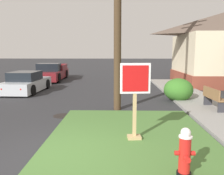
{
  "coord_description": "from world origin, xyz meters",
  "views": [
    {
      "loc": [
        1.45,
        -5.03,
        2.43
      ],
      "look_at": [
        1.24,
        4.01,
        1.05
      ],
      "focal_mm": 37.62,
      "sensor_mm": 36.0,
      "label": 1
    }
  ],
  "objects_px": {
    "fire_hydrant": "(185,154)",
    "stop_sign": "(135,102)",
    "manhole_cover": "(62,116)",
    "parked_sedan_silver": "(27,83)",
    "pickup_truck_maroon": "(51,73)",
    "street_bench": "(214,97)"
  },
  "relations": [
    {
      "from": "fire_hydrant",
      "to": "pickup_truck_maroon",
      "type": "relative_size",
      "value": 0.17
    },
    {
      "from": "parked_sedan_silver",
      "to": "pickup_truck_maroon",
      "type": "distance_m",
      "value": 5.87
    },
    {
      "from": "street_bench",
      "to": "stop_sign",
      "type": "bearing_deg",
      "value": -135.76
    },
    {
      "from": "manhole_cover",
      "to": "parked_sedan_silver",
      "type": "bearing_deg",
      "value": 122.62
    },
    {
      "from": "manhole_cover",
      "to": "parked_sedan_silver",
      "type": "distance_m",
      "value": 6.42
    },
    {
      "from": "manhole_cover",
      "to": "street_bench",
      "type": "height_order",
      "value": "street_bench"
    },
    {
      "from": "manhole_cover",
      "to": "pickup_truck_maroon",
      "type": "relative_size",
      "value": 0.13
    },
    {
      "from": "pickup_truck_maroon",
      "to": "stop_sign",
      "type": "bearing_deg",
      "value": -65.94
    },
    {
      "from": "parked_sedan_silver",
      "to": "pickup_truck_maroon",
      "type": "height_order",
      "value": "pickup_truck_maroon"
    },
    {
      "from": "pickup_truck_maroon",
      "to": "street_bench",
      "type": "bearing_deg",
      "value": -47.24
    },
    {
      "from": "manhole_cover",
      "to": "stop_sign",
      "type": "bearing_deg",
      "value": -44.49
    },
    {
      "from": "manhole_cover",
      "to": "street_bench",
      "type": "bearing_deg",
      "value": 8.09
    },
    {
      "from": "manhole_cover",
      "to": "pickup_truck_maroon",
      "type": "xyz_separation_m",
      "value": [
        -3.59,
        11.26,
        0.61
      ]
    },
    {
      "from": "fire_hydrant",
      "to": "stop_sign",
      "type": "relative_size",
      "value": 0.46
    },
    {
      "from": "fire_hydrant",
      "to": "street_bench",
      "type": "height_order",
      "value": "fire_hydrant"
    },
    {
      "from": "fire_hydrant",
      "to": "manhole_cover",
      "type": "distance_m",
      "value": 5.6
    },
    {
      "from": "stop_sign",
      "to": "pickup_truck_maroon",
      "type": "distance_m",
      "value": 15.09
    },
    {
      "from": "fire_hydrant",
      "to": "stop_sign",
      "type": "xyz_separation_m",
      "value": [
        -0.81,
        1.92,
        0.57
      ]
    },
    {
      "from": "stop_sign",
      "to": "street_bench",
      "type": "height_order",
      "value": "stop_sign"
    },
    {
      "from": "fire_hydrant",
      "to": "pickup_truck_maroon",
      "type": "xyz_separation_m",
      "value": [
        -6.96,
        15.69,
        0.09
      ]
    },
    {
      "from": "fire_hydrant",
      "to": "pickup_truck_maroon",
      "type": "height_order",
      "value": "pickup_truck_maroon"
    },
    {
      "from": "manhole_cover",
      "to": "parked_sedan_silver",
      "type": "xyz_separation_m",
      "value": [
        -3.45,
        5.39,
        0.53
      ]
    }
  ]
}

